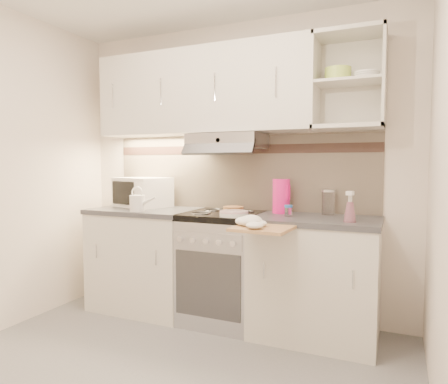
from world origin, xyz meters
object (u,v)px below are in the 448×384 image
object	(u,v)px
watering_can	(138,202)
pink_pitcher	(281,196)
plate_stack	(234,214)
glass_jar	(328,202)
microwave	(142,192)
cutting_board	(262,228)
electric_range	(223,267)
spray_bottle	(350,209)

from	to	relation	value
watering_can	pink_pitcher	bearing A→B (deg)	15.19
plate_stack	glass_jar	distance (m)	0.74
microwave	cutting_board	bearing A→B (deg)	-6.82
electric_range	pink_pitcher	bearing A→B (deg)	17.83
watering_can	cutting_board	bearing A→B (deg)	-14.71
plate_stack	glass_jar	world-z (taller)	glass_jar
spray_bottle	watering_can	bearing A→B (deg)	-168.79
glass_jar	spray_bottle	bearing A→B (deg)	-60.14
glass_jar	cutting_board	distance (m)	0.75
pink_pitcher	cutting_board	distance (m)	0.64
spray_bottle	cutting_board	bearing A→B (deg)	-139.16
microwave	glass_jar	size ratio (longest dim) A/B	2.84
plate_stack	pink_pitcher	distance (m)	0.44
electric_range	glass_jar	distance (m)	0.99
electric_range	spray_bottle	world-z (taller)	spray_bottle
plate_stack	pink_pitcher	xyz separation A→B (m)	(0.28, 0.32, 0.12)
electric_range	spray_bottle	distance (m)	1.15
electric_range	glass_jar	bearing A→B (deg)	13.95
watering_can	electric_range	bearing A→B (deg)	14.95
pink_pitcher	spray_bottle	size ratio (longest dim) A/B	1.22
microwave	glass_jar	bearing A→B (deg)	19.38
watering_can	microwave	bearing A→B (deg)	117.58
watering_can	pink_pitcher	xyz separation A→B (m)	(1.13, 0.35, 0.06)
electric_range	plate_stack	xyz separation A→B (m)	(0.17, -0.18, 0.47)
pink_pitcher	spray_bottle	world-z (taller)	pink_pitcher
watering_can	glass_jar	world-z (taller)	watering_can
glass_jar	electric_range	bearing A→B (deg)	-166.05
plate_stack	spray_bottle	xyz separation A→B (m)	(0.84, 0.03, 0.07)
cutting_board	electric_range	bearing A→B (deg)	139.49
spray_bottle	glass_jar	bearing A→B (deg)	128.97
plate_stack	glass_jar	xyz separation A→B (m)	(0.64, 0.38, 0.08)
spray_bottle	plate_stack	bearing A→B (deg)	-168.75
glass_jar	spray_bottle	world-z (taller)	spray_bottle
glass_jar	microwave	bearing A→B (deg)	-177.12
cutting_board	microwave	bearing A→B (deg)	159.93
cutting_board	watering_can	bearing A→B (deg)	170.80
electric_range	spray_bottle	bearing A→B (deg)	-8.42
electric_range	microwave	xyz separation A→B (m)	(-0.87, 0.12, 0.58)
watering_can	pink_pitcher	distance (m)	1.18
electric_range	watering_can	world-z (taller)	watering_can
spray_bottle	electric_range	bearing A→B (deg)	-179.31
plate_stack	spray_bottle	size ratio (longest dim) A/B	0.97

